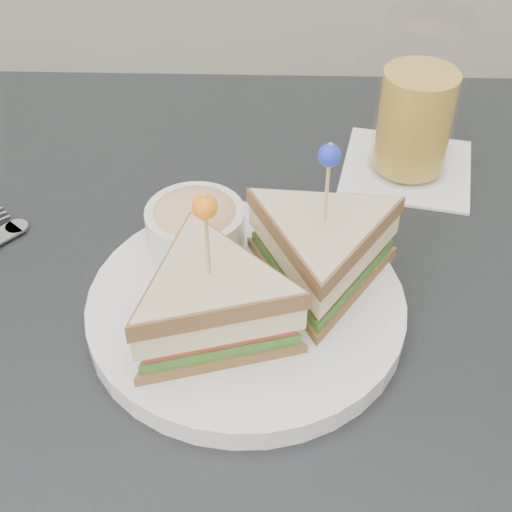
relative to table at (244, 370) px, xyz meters
The scene contains 3 objects.
table is the anchor object (origin of this frame).
plate_meal 0.12m from the table, 21.36° to the right, with size 0.31×0.30×0.15m.
drink_set 0.30m from the table, 52.21° to the left, with size 0.15×0.15×0.16m.
Camera 1 is at (0.02, -0.40, 1.17)m, focal length 50.00 mm.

